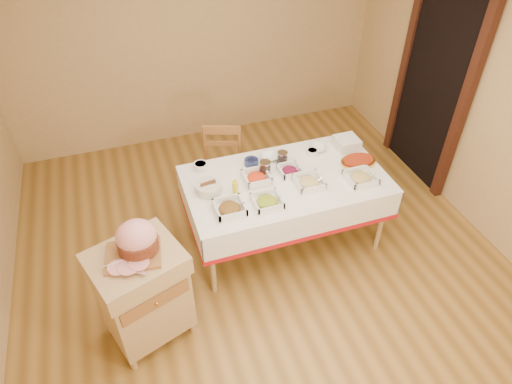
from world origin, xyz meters
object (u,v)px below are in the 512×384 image
(dining_chair, at_px, (222,171))
(preserve_jar_left, at_px, (265,168))
(bread_basket, at_px, (208,188))
(preserve_jar_right, at_px, (282,159))
(mustard_bottle, at_px, (235,187))
(ham_on_board, at_px, (136,240))
(dining_table, at_px, (285,192))
(butcher_cart, at_px, (143,291))
(plate_stack, at_px, (347,143))
(brass_platter, at_px, (358,161))

(dining_chair, height_order, preserve_jar_left, dining_chair)
(bread_basket, bearing_deg, preserve_jar_right, 13.42)
(preserve_jar_left, bearing_deg, mustard_bottle, -151.36)
(ham_on_board, distance_m, preserve_jar_right, 1.67)
(dining_table, xyz_separation_m, preserve_jar_right, (0.05, 0.22, 0.22))
(bread_basket, bearing_deg, mustard_bottle, -25.23)
(preserve_jar_left, distance_m, bread_basket, 0.56)
(butcher_cart, height_order, ham_on_board, ham_on_board)
(butcher_cart, relative_size, preserve_jar_right, 7.06)
(plate_stack, bearing_deg, butcher_cart, -156.91)
(dining_chair, relative_size, preserve_jar_right, 7.18)
(ham_on_board, distance_m, bread_basket, 0.97)
(preserve_jar_left, bearing_deg, butcher_cart, -148.33)
(dining_chair, distance_m, preserve_jar_left, 0.70)
(mustard_bottle, xyz_separation_m, bread_basket, (-0.21, 0.10, -0.03))
(butcher_cart, relative_size, plate_stack, 4.13)
(dining_chair, relative_size, ham_on_board, 2.27)
(preserve_jar_left, relative_size, brass_platter, 0.39)
(dining_table, relative_size, preserve_jar_right, 14.20)
(preserve_jar_right, bearing_deg, mustard_bottle, -152.69)
(dining_table, height_order, preserve_jar_left, preserve_jar_left)
(preserve_jar_left, height_order, brass_platter, preserve_jar_left)
(butcher_cart, height_order, plate_stack, butcher_cart)
(preserve_jar_left, relative_size, mustard_bottle, 0.81)
(plate_stack, distance_m, brass_platter, 0.27)
(dining_table, relative_size, brass_platter, 5.30)
(mustard_bottle, distance_m, plate_stack, 1.28)
(brass_platter, bearing_deg, dining_table, -179.79)
(dining_chair, distance_m, preserve_jar_right, 0.74)
(bread_basket, bearing_deg, preserve_jar_left, 8.78)
(ham_on_board, xyz_separation_m, preserve_jar_left, (1.22, 0.75, -0.20))
(preserve_jar_left, bearing_deg, dining_chair, 116.56)
(preserve_jar_right, bearing_deg, bread_basket, -166.58)
(mustard_bottle, height_order, bread_basket, mustard_bottle)
(mustard_bottle, height_order, brass_platter, mustard_bottle)
(dining_table, xyz_separation_m, dining_chair, (-0.42, 0.67, -0.12))
(ham_on_board, xyz_separation_m, bread_basket, (0.67, 0.66, -0.22))
(ham_on_board, relative_size, preserve_jar_left, 3.06)
(dining_table, distance_m, preserve_jar_right, 0.32)
(butcher_cart, bearing_deg, mustard_bottle, 32.74)
(dining_chair, bearing_deg, preserve_jar_right, -43.18)
(butcher_cart, height_order, dining_chair, dining_chair)
(dining_chair, height_order, plate_stack, dining_chair)
(dining_chair, bearing_deg, butcher_cart, -126.98)
(ham_on_board, relative_size, bread_basket, 1.77)
(preserve_jar_right, bearing_deg, dining_chair, 136.82)
(preserve_jar_right, height_order, brass_platter, preserve_jar_right)
(ham_on_board, distance_m, brass_platter, 2.21)
(preserve_jar_left, height_order, bread_basket, preserve_jar_left)
(dining_table, relative_size, plate_stack, 8.31)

